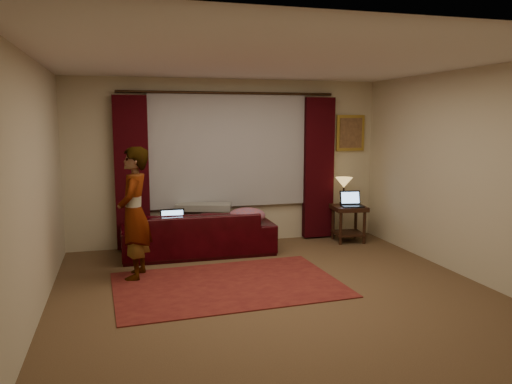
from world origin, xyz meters
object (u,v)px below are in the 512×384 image
(laptop_table, at_px, (352,199))
(person, at_px, (134,213))
(end_table, at_px, (348,224))
(tiffany_lamp, at_px, (344,191))
(laptop_sofa, at_px, (174,220))
(sofa, at_px, (198,224))

(laptop_table, height_order, person, person)
(end_table, distance_m, laptop_table, 0.43)
(end_table, xyz_separation_m, tiffany_lamp, (-0.02, 0.16, 0.52))
(laptop_sofa, xyz_separation_m, end_table, (2.85, 0.30, -0.28))
(laptop_table, distance_m, person, 3.55)
(sofa, xyz_separation_m, end_table, (2.48, 0.11, -0.15))
(tiffany_lamp, bearing_deg, sofa, -173.89)
(sofa, bearing_deg, laptop_table, -179.08)
(laptop_table, bearing_deg, person, -157.05)
(tiffany_lamp, bearing_deg, person, -160.84)
(laptop_sofa, bearing_deg, person, -128.50)
(tiffany_lamp, distance_m, laptop_table, 0.27)
(sofa, height_order, tiffany_lamp, tiffany_lamp)
(sofa, bearing_deg, person, 44.87)
(laptop_sofa, distance_m, laptop_table, 2.88)
(end_table, bearing_deg, laptop_sofa, -173.95)
(end_table, xyz_separation_m, laptop_table, (0.02, -0.09, 0.42))
(end_table, bearing_deg, sofa, -177.56)
(sofa, xyz_separation_m, tiffany_lamp, (2.45, 0.26, 0.37))
(person, bearing_deg, laptop_sofa, 155.32)
(tiffany_lamp, bearing_deg, laptop_sofa, -170.77)
(end_table, height_order, person, person)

